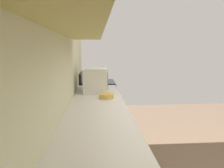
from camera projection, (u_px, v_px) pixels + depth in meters
The scene contains 4 objects.
wall_back at pixel (57, 67), 1.90m from camera, with size 4.48×0.12×2.63m, color beige.
oven_range at pixel (98, 105), 3.85m from camera, with size 0.64×0.64×1.07m.
microwave at pixel (95, 79), 2.96m from camera, with size 0.51×0.33×0.33m.
bowl at pixel (107, 96), 2.52m from camera, with size 0.18×0.18×0.06m.
Camera 1 is at (-1.93, 1.15, 1.46)m, focal length 33.48 mm.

